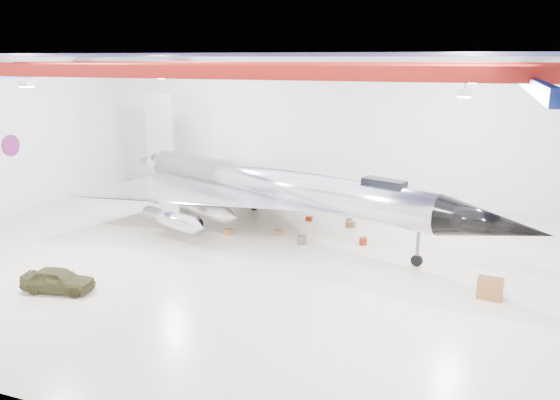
% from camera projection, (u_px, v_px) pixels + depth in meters
% --- Properties ---
extents(floor, '(40.00, 40.00, 0.00)m').
position_uv_depth(floor, '(267.00, 258.00, 30.65)').
color(floor, beige).
rests_on(floor, ground).
extents(wall_back, '(40.00, 0.00, 40.00)m').
position_uv_depth(wall_back, '(337.00, 129.00, 42.88)').
color(wall_back, silver).
rests_on(wall_back, floor).
extents(ceiling, '(40.00, 40.00, 0.00)m').
position_uv_depth(ceiling, '(266.00, 56.00, 27.88)').
color(ceiling, '#0A0F38').
rests_on(ceiling, wall_back).
extents(ceiling_structure, '(39.50, 29.50, 1.08)m').
position_uv_depth(ceiling_structure, '(266.00, 69.00, 28.05)').
color(ceiling_structure, maroon).
rests_on(ceiling_structure, ceiling).
extents(wall_roundel, '(0.10, 1.50, 1.50)m').
position_uv_depth(wall_roundel, '(11.00, 146.00, 37.89)').
color(wall_roundel, '#B21414').
rests_on(wall_roundel, wall_left).
extents(jet_aircraft, '(29.71, 22.30, 8.38)m').
position_uv_depth(jet_aircraft, '(275.00, 189.00, 34.87)').
color(jet_aircraft, silver).
rests_on(jet_aircraft, floor).
extents(jeep, '(3.67, 2.04, 1.18)m').
position_uv_depth(jeep, '(58.00, 280.00, 26.14)').
color(jeep, '#3B3A1D').
rests_on(jeep, floor).
extents(desk, '(1.20, 0.70, 1.05)m').
position_uv_depth(desk, '(490.00, 289.00, 25.30)').
color(desk, brown).
rests_on(desk, floor).
extents(crate_ply, '(0.59, 0.52, 0.35)m').
position_uv_depth(crate_ply, '(228.00, 232.00, 34.66)').
color(crate_ply, olive).
rests_on(crate_ply, floor).
extents(toolbox_red, '(0.43, 0.34, 0.30)m').
position_uv_depth(toolbox_red, '(309.00, 219.00, 37.66)').
color(toolbox_red, maroon).
rests_on(toolbox_red, floor).
extents(engine_drum, '(0.64, 0.64, 0.49)m').
position_uv_depth(engine_drum, '(302.00, 240.00, 32.92)').
color(engine_drum, '#59595B').
rests_on(engine_drum, floor).
extents(parts_bin, '(0.63, 0.54, 0.39)m').
position_uv_depth(parts_bin, '(351.00, 224.00, 36.19)').
color(parts_bin, olive).
rests_on(parts_bin, floor).
extents(crate_small, '(0.39, 0.33, 0.24)m').
position_uv_depth(crate_small, '(206.00, 214.00, 38.91)').
color(crate_small, '#59595B').
rests_on(crate_small, floor).
extents(tool_chest, '(0.52, 0.52, 0.43)m').
position_uv_depth(tool_chest, '(363.00, 241.00, 32.76)').
color(tool_chest, maroon).
rests_on(tool_chest, floor).
extents(oil_barrel, '(0.57, 0.51, 0.33)m').
position_uv_depth(oil_barrel, '(279.00, 232.00, 34.60)').
color(oil_barrel, olive).
rests_on(oil_barrel, floor).
extents(spares_box, '(0.48, 0.48, 0.41)m').
position_uv_depth(spares_box, '(349.00, 221.00, 36.88)').
color(spares_box, '#59595B').
rests_on(spares_box, floor).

